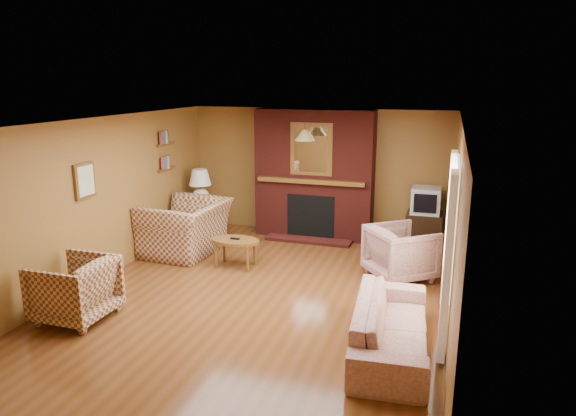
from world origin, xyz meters
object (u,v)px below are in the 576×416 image
(fireplace, at_px, (314,175))
(tv_stand, at_px, (424,231))
(plaid_loveseat, at_px, (186,228))
(table_lamp, at_px, (200,186))
(crt_tv, at_px, (426,200))
(side_table, at_px, (202,220))
(floral_armchair, at_px, (401,253))
(coffee_table, at_px, (235,243))
(plaid_armchair, at_px, (75,289))
(floral_sofa, at_px, (391,326))

(fireplace, relative_size, tv_stand, 3.62)
(plaid_loveseat, xyz_separation_m, table_lamp, (-0.25, 1.07, 0.51))
(crt_tv, bearing_deg, side_table, -175.26)
(floral_armchair, height_order, side_table, floral_armchair)
(tv_stand, bearing_deg, table_lamp, -174.49)
(tv_stand, bearing_deg, floral_armchair, -99.06)
(plaid_loveseat, bearing_deg, crt_tv, 112.88)
(coffee_table, relative_size, table_lamp, 1.14)
(plaid_loveseat, relative_size, side_table, 2.43)
(plaid_armchair, bearing_deg, floral_sofa, 96.40)
(fireplace, height_order, tv_stand, fireplace)
(floral_armchair, xyz_separation_m, tv_stand, (0.26, 1.51, -0.07))
(plaid_armchair, xyz_separation_m, floral_sofa, (3.85, 0.40, -0.10))
(side_table, bearing_deg, coffee_table, -47.53)
(plaid_loveseat, distance_m, floral_armchair, 3.64)
(floral_sofa, relative_size, table_lamp, 2.83)
(fireplace, xyz_separation_m, coffee_table, (-0.78, -1.98, -0.79))
(plaid_loveseat, height_order, table_lamp, table_lamp)
(side_table, height_order, tv_stand, tv_stand)
(plaid_armchair, distance_m, tv_stand, 5.73)
(plaid_loveseat, bearing_deg, fireplace, 133.88)
(fireplace, distance_m, plaid_loveseat, 2.56)
(coffee_table, bearing_deg, fireplace, 68.63)
(floral_armchair, relative_size, crt_tv, 1.79)
(floral_armchair, bearing_deg, crt_tv, -47.65)
(plaid_armchair, height_order, coffee_table, plaid_armchair)
(floral_sofa, xyz_separation_m, table_lamp, (-4.00, 3.35, 0.67))
(coffee_table, bearing_deg, side_table, 132.47)
(fireplace, relative_size, table_lamp, 3.41)
(plaid_loveseat, height_order, coffee_table, plaid_loveseat)
(plaid_armchair, distance_m, floral_sofa, 3.87)
(floral_armchair, distance_m, table_lamp, 4.10)
(floral_sofa, bearing_deg, fireplace, 21.89)
(floral_armchair, relative_size, tv_stand, 1.34)
(table_lamp, relative_size, crt_tv, 1.42)
(side_table, distance_m, table_lamp, 0.68)
(fireplace, xyz_separation_m, floral_armchair, (1.79, -1.69, -0.78))
(table_lamp, bearing_deg, coffee_table, -47.53)
(crt_tv, bearing_deg, fireplace, 174.70)
(plaid_loveseat, xyz_separation_m, plaid_armchair, (-0.10, -2.69, -0.06))
(table_lamp, bearing_deg, crt_tv, 4.74)
(fireplace, xyz_separation_m, tv_stand, (2.05, -0.18, -0.85))
(fireplace, xyz_separation_m, plaid_armchair, (-1.95, -4.29, -0.79))
(plaid_loveseat, xyz_separation_m, coffee_table, (1.07, -0.38, -0.06))
(fireplace, bearing_deg, floral_armchair, -43.37)
(fireplace, bearing_deg, coffee_table, -111.37)
(plaid_loveseat, height_order, side_table, plaid_loveseat)
(plaid_armchair, distance_m, floral_armchair, 4.55)
(plaid_armchair, distance_m, coffee_table, 2.59)
(side_table, bearing_deg, fireplace, 14.29)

